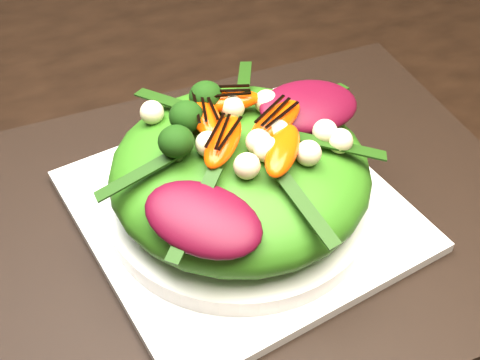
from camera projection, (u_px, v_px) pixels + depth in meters
name	position (u px, v px, depth m)	size (l,w,h in m)	color
dining_table	(5.00, 266.00, 0.56)	(1.60, 0.90, 0.75)	black
placemat	(240.00, 215.00, 0.57)	(0.52, 0.40, 0.00)	black
plate_base	(240.00, 210.00, 0.57)	(0.26, 0.26, 0.01)	white
salad_bowl	(240.00, 199.00, 0.56)	(0.23, 0.23, 0.02)	white
lettuce_mound	(240.00, 171.00, 0.54)	(0.22, 0.22, 0.07)	#377615
radicchio_leaf	(309.00, 106.00, 0.54)	(0.09, 0.06, 0.02)	#490718
orange_segment	(203.00, 114.00, 0.52)	(0.06, 0.02, 0.02)	#FF3E04
broccoli_floret	(161.00, 123.00, 0.50)	(0.04, 0.04, 0.04)	black
macadamia_nut	(293.00, 152.00, 0.49)	(0.02, 0.02, 0.02)	#FEE5B3
balsamic_drizzle	(203.00, 105.00, 0.52)	(0.05, 0.00, 0.00)	black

